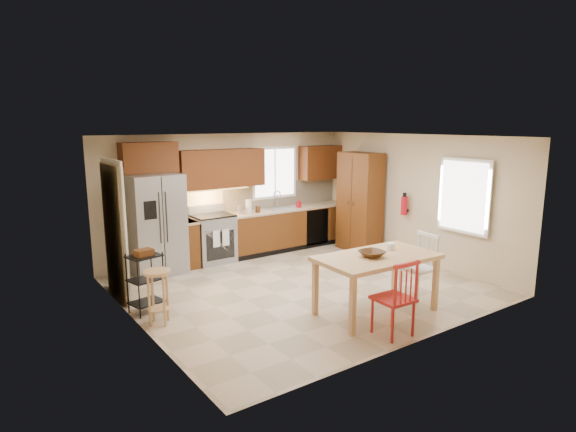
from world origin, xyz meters
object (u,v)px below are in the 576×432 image
(table_jar, at_px, (390,248))
(utility_cart, at_px, (146,283))
(chair_white, at_px, (418,267))
(soap_bottle, at_px, (299,203))
(fire_extinguisher, at_px, (404,206))
(chair_red, at_px, (393,297))
(range_stove, at_px, (213,239))
(refrigerator, at_px, (156,224))
(dining_table, at_px, (376,285))
(table_bowl, at_px, (372,257))
(bar_stool, at_px, (158,297))
(pantry, at_px, (360,202))

(table_jar, bearing_deg, utility_cart, 149.37)
(chair_white, bearing_deg, utility_cart, 64.92)
(soap_bottle, bearing_deg, fire_extinguisher, -59.47)
(chair_red, bearing_deg, range_stove, 97.60)
(refrigerator, distance_m, dining_table, 4.14)
(soap_bottle, height_order, dining_table, soap_bottle)
(table_bowl, bearing_deg, utility_cart, 143.33)
(refrigerator, bearing_deg, chair_red, -69.99)
(table_bowl, distance_m, table_jar, 0.50)
(range_stove, distance_m, chair_red, 4.37)
(chair_white, bearing_deg, bar_stool, 71.51)
(refrigerator, bearing_deg, soap_bottle, -0.45)
(pantry, height_order, chair_white, pantry)
(pantry, height_order, fire_extinguisher, pantry)
(soap_bottle, height_order, bar_stool, soap_bottle)
(refrigerator, distance_m, bar_stool, 2.40)
(refrigerator, xyz_separation_m, range_stove, (1.15, 0.06, -0.45))
(table_jar, height_order, utility_cart, table_jar)
(table_bowl, relative_size, bar_stool, 0.46)
(chair_white, distance_m, table_jar, 0.69)
(range_stove, bearing_deg, soap_bottle, -2.40)
(table_jar, bearing_deg, soap_bottle, 75.75)
(chair_red, bearing_deg, bar_stool, 140.79)
(soap_bottle, bearing_deg, refrigerator, 179.55)
(chair_white, relative_size, utility_cart, 1.14)
(table_jar, bearing_deg, bar_stool, 156.81)
(soap_bottle, xyz_separation_m, fire_extinguisher, (1.15, -1.95, 0.10))
(refrigerator, xyz_separation_m, chair_red, (1.56, -4.29, -0.40))
(bar_stool, bearing_deg, table_jar, -27.24)
(soap_bottle, relative_size, table_bowl, 0.54)
(refrigerator, relative_size, dining_table, 1.05)
(pantry, relative_size, chair_white, 2.06)
(table_bowl, bearing_deg, bar_stool, 151.17)
(refrigerator, bearing_deg, fire_extinguisher, -24.52)
(pantry, relative_size, utility_cart, 2.36)
(pantry, relative_size, fire_extinguisher, 5.83)
(chair_white, xyz_separation_m, utility_cart, (-3.66, 1.89, -0.06))
(soap_bottle, distance_m, fire_extinguisher, 2.27)
(soap_bottle, bearing_deg, chair_white, -95.12)
(table_bowl, bearing_deg, chair_white, 2.70)
(range_stove, distance_m, chair_white, 4.03)
(range_stove, bearing_deg, fire_extinguisher, -32.62)
(pantry, height_order, chair_red, pantry)
(fire_extinguisher, xyz_separation_m, chair_white, (-1.47, -1.61, -0.59))
(chair_red, height_order, table_jar, chair_red)
(fire_extinguisher, height_order, table_bowl, fire_extinguisher)
(soap_bottle, relative_size, chair_white, 0.19)
(refrigerator, height_order, range_stove, refrigerator)
(chair_white, xyz_separation_m, table_jar, (-0.57, 0.06, 0.38))
(range_stove, height_order, table_jar, table_jar)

